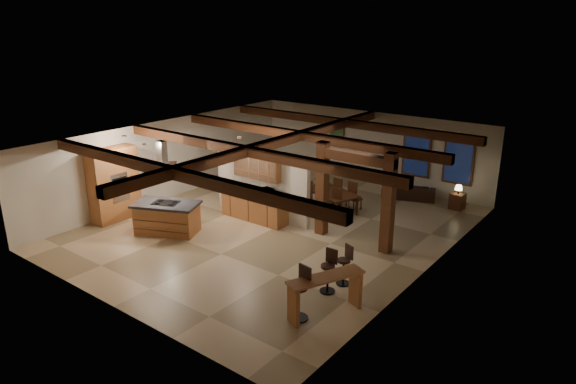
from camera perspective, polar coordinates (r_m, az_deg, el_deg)
name	(u,v)px	position (r m, az deg, el deg)	size (l,w,h in m)	color
ground	(276,227)	(16.39, -1.34, -3.95)	(12.00, 12.00, 0.00)	tan
room_walls	(276,174)	(15.79, -1.39, 2.03)	(12.00, 12.00, 12.00)	beige
ceiling_beams	(275,143)	(15.54, -1.42, 5.49)	(10.00, 12.00, 0.28)	#3A1F0E
timber_posts	(354,186)	(14.84, 7.38, 0.72)	(2.50, 0.30, 2.90)	#3A1F0E
partition_wall	(262,185)	(16.97, -2.95, 0.79)	(3.80, 0.18, 2.20)	beige
pantry_cabinet	(114,184)	(17.63, -18.76, 0.82)	(0.67, 1.60, 2.40)	#A15B34
back_counter	(254,206)	(16.89, -3.77, -1.55)	(2.50, 0.66, 0.94)	#A15B34
upper_display_cabinet	(257,164)	(16.62, -3.42, 3.09)	(1.80, 0.36, 0.95)	#A15B34
range_hood	(164,177)	(15.87, -13.64, 1.59)	(1.10, 1.10, 1.40)	silver
back_windows	(437,158)	(19.54, 16.22, 3.67)	(2.70, 0.07, 1.70)	#3A1F0E
framed_art	(337,137)	(21.35, 5.49, 6.11)	(0.65, 0.05, 0.85)	#3A1F0E
recessed_cans	(170,139)	(15.92, -13.02, 5.74)	(3.16, 2.46, 0.03)	silver
kitchen_island	(167,217)	(16.29, -13.30, -2.75)	(2.23, 1.76, 0.98)	#A15B34
dining_table	(330,201)	(17.77, 4.67, -1.00)	(1.96, 1.09, 0.69)	#422210
sofa	(409,191)	(19.46, 13.25, 0.12)	(1.92, 0.75, 0.56)	black
microwave	(268,192)	(16.34, -2.26, -0.04)	(0.46, 0.31, 0.25)	silver
bar_counter	(326,289)	(11.55, 4.21, -10.66)	(1.15, 1.84, 0.95)	#A15B34
side_table	(457,201)	(18.82, 18.29, -0.98)	(0.45, 0.45, 0.56)	#3A1F0E
table_lamp	(459,188)	(18.67, 18.44, 0.46)	(0.26, 0.26, 0.31)	black
bar_stool_a	(300,293)	(11.40, 1.37, -11.13)	(0.44, 0.45, 1.23)	black
bar_stool_b	(329,271)	(12.52, 4.54, -8.71)	(0.38, 0.38, 1.08)	black
bar_stool_c	(345,265)	(12.90, 6.34, -8.04)	(0.38, 0.39, 1.03)	black
dining_chairs	(330,196)	(17.70, 4.69, -0.40)	(1.74, 1.74, 1.06)	#3A1F0E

